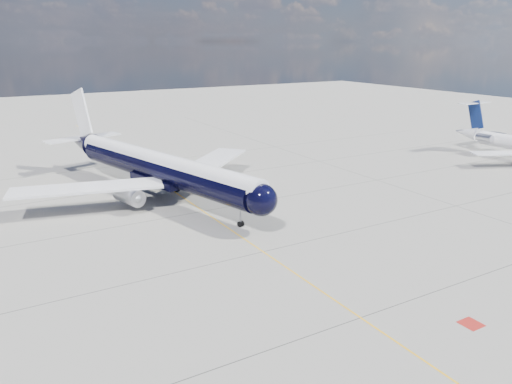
# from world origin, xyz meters

# --- Properties ---
(ground) EXTENTS (320.00, 320.00, 0.00)m
(ground) POSITION_xyz_m (0.00, 30.00, 0.00)
(ground) COLOR gray
(ground) RESTS_ON ground
(taxiway_centerline) EXTENTS (0.16, 160.00, 0.01)m
(taxiway_centerline) POSITION_xyz_m (0.00, 25.00, 0.00)
(taxiway_centerline) COLOR #F8B20D
(taxiway_centerline) RESTS_ON ground
(red_marking) EXTENTS (1.60, 1.60, 0.01)m
(red_marking) POSITION_xyz_m (6.80, -10.00, 0.00)
(red_marking) COLOR maroon
(red_marking) RESTS_ON ground
(main_airliner) EXTENTS (38.04, 47.08, 13.80)m
(main_airliner) POSITION_xyz_m (-2.81, 34.55, 4.28)
(main_airliner) COLOR black
(main_airliner) RESTS_ON ground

